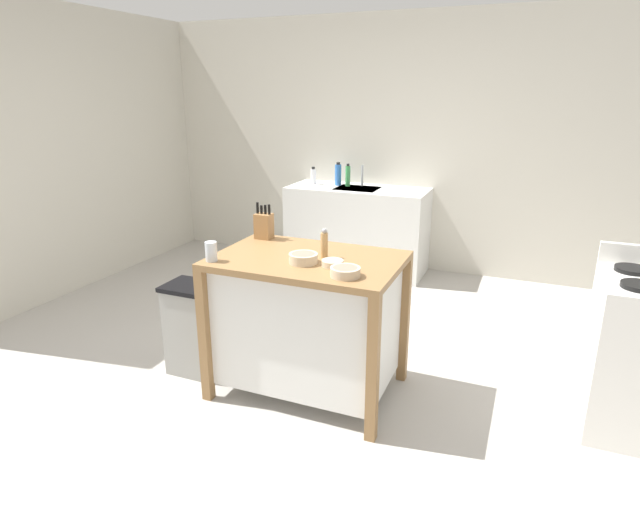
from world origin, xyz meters
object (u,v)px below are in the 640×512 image
object	(u,v)px
bottle_hand_soap	(313,176)
pepper_grinder	(324,244)
kitchen_island	(308,317)
bowl_ceramic_small	(333,263)
bowl_stoneware_deep	(303,258)
trash_bin	(195,328)
drinking_cup	(211,251)
knife_block	(264,225)
bottle_dish_soap	(338,175)
bowl_ceramic_wide	(345,272)
sink_faucet	(362,175)
bottle_spray_cleaner	(348,176)

from	to	relation	value
bottle_hand_soap	pepper_grinder	bearing A→B (deg)	-65.41
kitchen_island	bowl_ceramic_small	xyz separation A→B (m)	(0.20, -0.10, 0.41)
bowl_stoneware_deep	bowl_ceramic_small	world-z (taller)	bowl_stoneware_deep
trash_bin	bottle_hand_soap	world-z (taller)	bottle_hand_soap
bowl_ceramic_small	pepper_grinder	bearing A→B (deg)	128.23
bowl_stoneware_deep	bowl_ceramic_small	xyz separation A→B (m)	(0.18, 0.01, -0.01)
drinking_cup	trash_bin	size ratio (longest dim) A/B	0.18
bowl_ceramic_small	trash_bin	bearing A→B (deg)	179.19
bowl_stoneware_deep	drinking_cup	world-z (taller)	drinking_cup
knife_block	drinking_cup	xyz separation A→B (m)	(-0.05, -0.56, -0.03)
knife_block	bottle_hand_soap	distance (m)	2.22
bowl_ceramic_small	drinking_cup	size ratio (longest dim) A/B	1.08
kitchen_island	bottle_dish_soap	bearing A→B (deg)	106.45
bowl_stoneware_deep	drinking_cup	bearing A→B (deg)	-161.61
kitchen_island	pepper_grinder	distance (m)	0.49
drinking_cup	bottle_hand_soap	size ratio (longest dim) A/B	0.63
bowl_ceramic_wide	sink_faucet	xyz separation A→B (m)	(-0.81, 2.75, 0.08)
pepper_grinder	knife_block	bearing A→B (deg)	156.00
bowl_ceramic_wide	trash_bin	distance (m)	1.29
knife_block	bottle_hand_soap	size ratio (longest dim) A/B	1.33
bowl_stoneware_deep	bottle_spray_cleaner	world-z (taller)	bottle_spray_cleaner
bowl_stoneware_deep	bottle_hand_soap	size ratio (longest dim) A/B	0.92
bowl_ceramic_wide	bottle_spray_cleaner	distance (m)	2.83
kitchen_island	bottle_hand_soap	bearing A→B (deg)	112.37
drinking_cup	pepper_grinder	size ratio (longest dim) A/B	0.65
bottle_spray_cleaner	bottle_hand_soap	xyz separation A→B (m)	(-0.39, -0.01, -0.03)
kitchen_island	bowl_stoneware_deep	size ratio (longest dim) A/B	6.68
bowl_ceramic_small	pepper_grinder	world-z (taller)	pepper_grinder
bowl_stoneware_deep	drinking_cup	distance (m)	0.54
kitchen_island	sink_faucet	size ratio (longest dim) A/B	5.10
bowl_stoneware_deep	bowl_ceramic_small	distance (m)	0.18
knife_block	bowl_ceramic_small	size ratio (longest dim) A/B	1.95
bowl_stoneware_deep	bottle_hand_soap	distance (m)	2.74
sink_faucet	drinking_cup	bearing A→B (deg)	-90.27
kitchen_island	sink_faucet	world-z (taller)	sink_faucet
pepper_grinder	bowl_ceramic_wide	bearing A→B (deg)	-49.37
bowl_stoneware_deep	bowl_ceramic_small	size ratio (longest dim) A/B	1.34
bottle_dish_soap	bottle_hand_soap	size ratio (longest dim) A/B	1.32
kitchen_island	bowl_ceramic_wide	distance (m)	0.58
bowl_ceramic_small	trash_bin	size ratio (longest dim) A/B	0.20
bottle_hand_soap	knife_block	bearing A→B (deg)	-75.45
drinking_cup	bottle_dish_soap	world-z (taller)	bottle_dish_soap
bottle_hand_soap	bowl_stoneware_deep	bearing A→B (deg)	-68.06
bottle_spray_cleaner	bottle_hand_soap	world-z (taller)	bottle_spray_cleaner
bowl_stoneware_deep	trash_bin	xyz separation A→B (m)	(-0.82, 0.03, -0.61)
bowl_ceramic_small	bottle_dish_soap	xyz separation A→B (m)	(-0.92, 2.55, 0.09)
bowl_ceramic_wide	drinking_cup	xyz separation A→B (m)	(-0.82, -0.05, 0.03)
pepper_grinder	sink_faucet	bearing A→B (deg)	102.99
kitchen_island	drinking_cup	world-z (taller)	drinking_cup
pepper_grinder	bottle_hand_soap	xyz separation A→B (m)	(-1.09, 2.39, -0.01)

